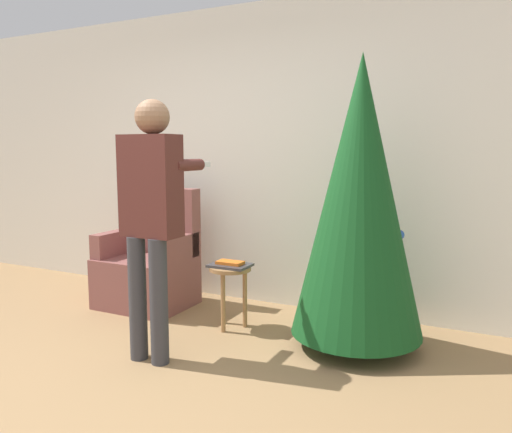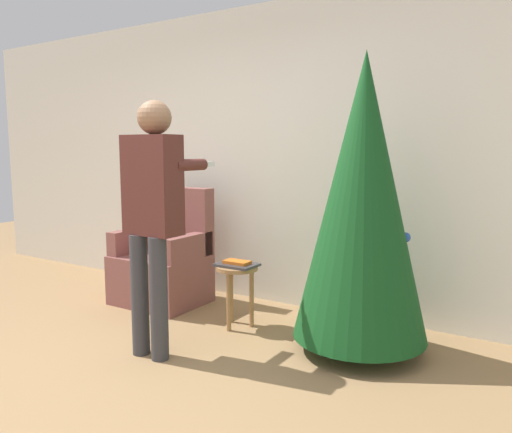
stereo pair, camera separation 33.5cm
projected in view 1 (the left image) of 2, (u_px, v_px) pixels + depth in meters
ground_plane at (75, 405)px, 2.77m from camera, size 14.00×14.00×0.00m
wall_back at (254, 157)px, 4.58m from camera, size 8.00×0.06×2.70m
christmas_tree at (359, 197)px, 3.46m from camera, size 0.93×0.93×2.06m
armchair at (149, 265)px, 4.55m from camera, size 0.78×0.63×1.06m
person_standing at (151, 207)px, 3.28m from camera, size 0.41×0.57×1.74m
side_stool at (230, 279)px, 3.94m from camera, size 0.33×0.33×0.50m
laptop at (230, 265)px, 3.93m from camera, size 0.31×0.23×0.02m
book at (230, 263)px, 3.93m from camera, size 0.21×0.12×0.02m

